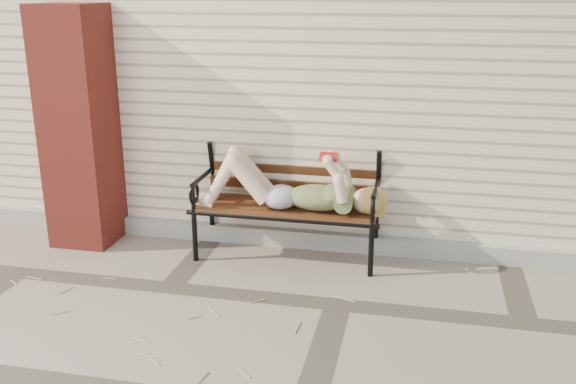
# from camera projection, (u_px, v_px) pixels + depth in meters

# --- Properties ---
(ground) EXTENTS (80.00, 80.00, 0.00)m
(ground) POSITION_uv_depth(u_px,v_px,m) (338.00, 305.00, 4.49)
(ground) COLOR gray
(ground) RESTS_ON ground
(house_wall) EXTENTS (8.00, 4.00, 3.00)m
(house_wall) POSITION_uv_depth(u_px,v_px,m) (380.00, 47.00, 6.82)
(house_wall) COLOR beige
(house_wall) RESTS_ON ground
(foundation_strip) EXTENTS (8.00, 0.10, 0.15)m
(foundation_strip) POSITION_uv_depth(u_px,v_px,m) (354.00, 243.00, 5.37)
(foundation_strip) COLOR #A19D92
(foundation_strip) RESTS_ON ground
(brick_pillar) EXTENTS (0.50, 0.50, 2.00)m
(brick_pillar) POSITION_uv_depth(u_px,v_px,m) (79.00, 128.00, 5.34)
(brick_pillar) COLOR maroon
(brick_pillar) RESTS_ON ground
(garden_bench) EXTENTS (1.60, 0.64, 1.04)m
(garden_bench) POSITION_uv_depth(u_px,v_px,m) (289.00, 186.00, 5.19)
(garden_bench) COLOR black
(garden_bench) RESTS_ON ground
(reading_woman) EXTENTS (1.51, 0.34, 0.48)m
(reading_woman) POSITION_uv_depth(u_px,v_px,m) (287.00, 187.00, 5.06)
(reading_woman) COLOR #0A3046
(reading_woman) RESTS_ON ground
(straw_scatter) EXTENTS (2.66, 1.60, 0.01)m
(straw_scatter) POSITION_uv_depth(u_px,v_px,m) (182.00, 335.00, 4.10)
(straw_scatter) COLOR tan
(straw_scatter) RESTS_ON ground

